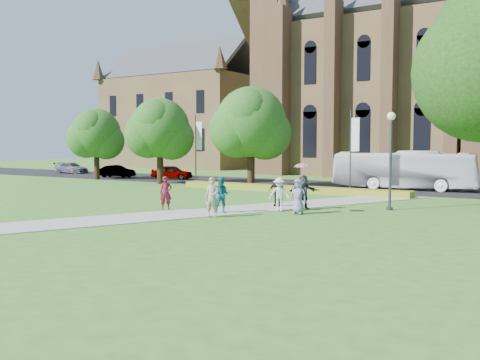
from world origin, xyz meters
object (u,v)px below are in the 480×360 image
Objects in this scene: pedestrian_0 at (166,193)px; car_0 at (172,172)px; car_1 at (117,171)px; streetlamp at (391,149)px; car_2 at (72,168)px; tour_coach at (404,170)px.

car_0 is at bearing 86.10° from pedestrian_0.
streetlamp is at bearing -124.97° from car_1.
streetlamp reaches higher than car_0.
streetlamp reaches higher than pedestrian_0.
car_2 is (-9.90, 2.54, 0.00)m from car_1.
car_1 is (-6.68, -0.83, -0.06)m from car_0.
tour_coach is 39.06m from car_2.
tour_coach is at bearing -104.29° from car_0.
pedestrian_0 is at bearing -157.20° from car_0.
tour_coach reaches higher than car_1.
car_0 is at bearing 153.78° from streetlamp.
tour_coach is 5.98× the size of pedestrian_0.
car_0 is at bearing 86.21° from tour_coach.
streetlamp is 0.49× the size of tour_coach.
tour_coach reaches higher than pedestrian_0.
tour_coach is at bearing -102.12° from car_1.
tour_coach is 29.18m from car_1.
streetlamp reaches higher than tour_coach.
car_1 is at bearing 97.71° from pedestrian_0.
tour_coach is 2.82× the size of car_1.
car_0 is at bearing -97.94° from car_1.
car_0 is 6.73m from car_1.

